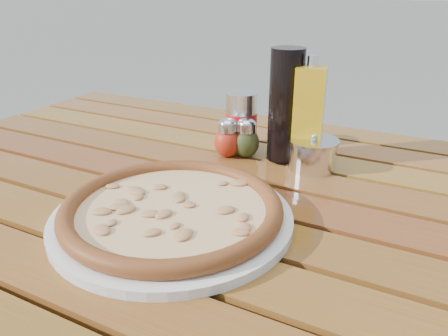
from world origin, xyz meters
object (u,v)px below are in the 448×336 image
at_px(oregano_shaker, 246,139).
at_px(parmesan_tin, 313,154).
at_px(pepper_shaker, 227,138).
at_px(soda_can, 241,121).
at_px(olive_oil_cruet, 309,116).
at_px(dark_bottle, 285,106).
at_px(plate, 172,218).
at_px(table, 219,225).
at_px(pizza, 172,208).

height_order(oregano_shaker, parmesan_tin, oregano_shaker).
height_order(pepper_shaker, parmesan_tin, pepper_shaker).
relative_size(oregano_shaker, soda_can, 0.68).
distance_m(pepper_shaker, parmesan_tin, 0.17).
distance_m(soda_can, olive_oil_cruet, 0.16).
bearing_deg(soda_can, dark_bottle, -10.69).
xyz_separation_m(plate, soda_can, (-0.05, 0.34, 0.05)).
relative_size(table, oregano_shaker, 17.07).
distance_m(table, oregano_shaker, 0.20).
relative_size(plate, soda_can, 3.00).
xyz_separation_m(table, oregano_shaker, (-0.02, 0.16, 0.11)).
distance_m(pizza, olive_oil_cruet, 0.34).
xyz_separation_m(table, pizza, (-0.01, -0.14, 0.10)).
xyz_separation_m(plate, pizza, (0.00, 0.00, 0.02)).
xyz_separation_m(pizza, dark_bottle, (0.06, 0.32, 0.09)).
xyz_separation_m(dark_bottle, soda_can, (-0.10, 0.02, -0.05)).
xyz_separation_m(oregano_shaker, soda_can, (-0.03, 0.05, 0.02)).
bearing_deg(olive_oil_cruet, parmesan_tin, -46.33).
distance_m(plate, dark_bottle, 0.34).
bearing_deg(olive_oil_cruet, pepper_shaker, -166.04).
xyz_separation_m(plate, olive_oil_cruet, (0.11, 0.31, 0.09)).
bearing_deg(oregano_shaker, dark_bottle, 20.28).
xyz_separation_m(plate, oregano_shaker, (-0.01, 0.29, 0.03)).
relative_size(plate, oregano_shaker, 4.39).
height_order(table, pepper_shaker, pepper_shaker).
xyz_separation_m(pizza, oregano_shaker, (-0.01, 0.29, 0.02)).
height_order(plate, parmesan_tin, parmesan_tin).
bearing_deg(soda_can, table, -75.19).
bearing_deg(table, oregano_shaker, 97.53).
distance_m(table, parmesan_tin, 0.22).
xyz_separation_m(pizza, pepper_shaker, (-0.05, 0.28, 0.02)).
bearing_deg(dark_bottle, soda_can, 169.31).
distance_m(pepper_shaker, soda_can, 0.06).
bearing_deg(table, dark_bottle, 74.79).
bearing_deg(olive_oil_cruet, oregano_shaker, -169.45).
bearing_deg(table, plate, -92.71).
relative_size(soda_can, olive_oil_cruet, 0.57).
relative_size(olive_oil_cruet, parmesan_tin, 1.87).
bearing_deg(oregano_shaker, table, -82.47).
distance_m(plate, olive_oil_cruet, 0.34).
bearing_deg(dark_bottle, plate, -100.01).
distance_m(plate, soda_can, 0.35).
bearing_deg(oregano_shaker, pepper_shaker, -155.05).
height_order(pizza, dark_bottle, dark_bottle).
bearing_deg(pepper_shaker, dark_bottle, 21.84).
height_order(plate, soda_can, soda_can).
bearing_deg(pepper_shaker, soda_can, 88.59).
bearing_deg(plate, dark_bottle, 79.99).
distance_m(oregano_shaker, dark_bottle, 0.10).
bearing_deg(table, pizza, -92.71).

